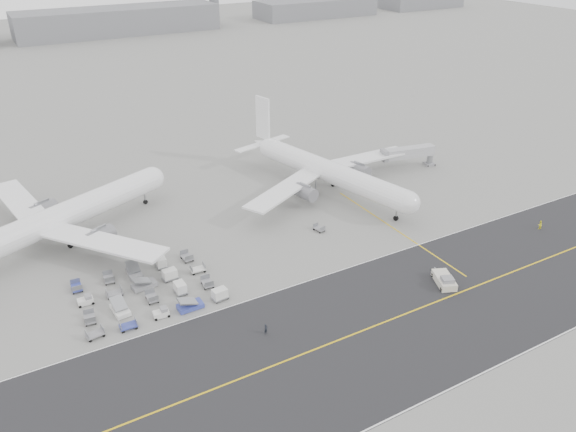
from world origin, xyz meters
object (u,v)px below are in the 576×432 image
ground_crew_b (540,225)px  pushback_tug (444,280)px  ground_crew_a (266,329)px  airliner_b (326,170)px  jet_bridge (409,153)px  airliner_a (57,219)px

ground_crew_b → pushback_tug: bearing=20.3°
ground_crew_a → pushback_tug: bearing=-30.3°
ground_crew_a → ground_crew_b: (64.49, 1.76, 0.04)m
airliner_b → jet_bridge: 25.77m
jet_bridge → airliner_a: bearing=-172.0°
jet_bridge → ground_crew_a: bearing=-136.1°
jet_bridge → ground_crew_a: (-61.89, -40.24, -3.11)m
jet_bridge → ground_crew_a: 73.89m
airliner_b → ground_crew_a: (-36.17, -39.20, -4.25)m
pushback_tug → ground_crew_a: bearing=-163.5°
ground_crew_b → airliner_b: bearing=-42.2°
airliner_a → airliner_b: size_ratio=0.99×
pushback_tug → jet_bridge: 52.41m
ground_crew_b → airliner_a: bearing=-15.6°
airliner_a → airliner_b: (58.40, -5.26, -0.16)m
airliner_b → jet_bridge: bearing=-11.3°
jet_bridge → ground_crew_b: jet_bridge is taller
airliner_a → jet_bridge: 84.24m
jet_bridge → ground_crew_b: size_ratio=8.23×
jet_bridge → pushback_tug: bearing=-112.3°
airliner_b → jet_bridge: size_ratio=3.30×
airliner_a → ground_crew_a: airliner_a is taller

